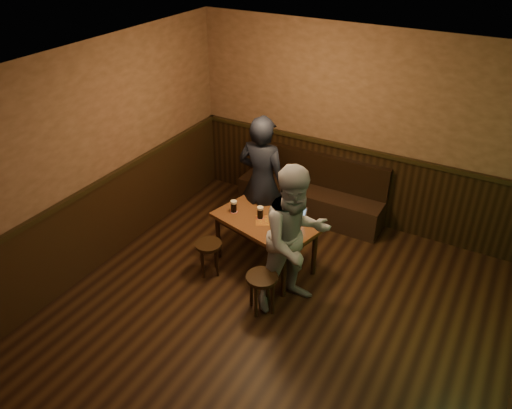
{
  "coord_description": "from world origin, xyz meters",
  "views": [
    {
      "loc": [
        1.88,
        -3.28,
        4.09
      ],
      "look_at": [
        -0.66,
        1.21,
        0.95
      ],
      "focal_mm": 35.0,
      "sensor_mm": 36.0,
      "label": 1
    }
  ],
  "objects_px": {
    "pint_right": "(293,230)",
    "person_suit": "(262,183)",
    "stool_left": "(209,249)",
    "laptop": "(293,217)",
    "person_grey": "(295,240)",
    "bench": "(311,196)",
    "stool_right": "(262,283)",
    "pub_table": "(265,227)",
    "pint_mid": "(260,212)",
    "pint_left": "(234,206)"
  },
  "relations": [
    {
      "from": "person_grey",
      "to": "pint_right",
      "type": "bearing_deg",
      "value": 62.93
    },
    {
      "from": "stool_left",
      "to": "laptop",
      "type": "relative_size",
      "value": 1.27
    },
    {
      "from": "bench",
      "to": "pint_left",
      "type": "distance_m",
      "value": 1.59
    },
    {
      "from": "pint_mid",
      "to": "pint_right",
      "type": "distance_m",
      "value": 0.55
    },
    {
      "from": "pub_table",
      "to": "stool_right",
      "type": "distance_m",
      "value": 0.87
    },
    {
      "from": "pint_right",
      "to": "pint_mid",
      "type": "bearing_deg",
      "value": 164.45
    },
    {
      "from": "person_grey",
      "to": "pint_mid",
      "type": "bearing_deg",
      "value": 90.43
    },
    {
      "from": "pint_mid",
      "to": "laptop",
      "type": "height_order",
      "value": "laptop"
    },
    {
      "from": "stool_left",
      "to": "pint_mid",
      "type": "relative_size",
      "value": 2.8
    },
    {
      "from": "stool_right",
      "to": "pint_mid",
      "type": "relative_size",
      "value": 3.04
    },
    {
      "from": "pub_table",
      "to": "pint_left",
      "type": "distance_m",
      "value": 0.48
    },
    {
      "from": "pint_mid",
      "to": "pint_left",
      "type": "bearing_deg",
      "value": -174.3
    },
    {
      "from": "pint_left",
      "to": "person_grey",
      "type": "relative_size",
      "value": 0.09
    },
    {
      "from": "pint_mid",
      "to": "stool_right",
      "type": "bearing_deg",
      "value": -59.59
    },
    {
      "from": "stool_left",
      "to": "pint_mid",
      "type": "height_order",
      "value": "pint_mid"
    },
    {
      "from": "pint_left",
      "to": "stool_left",
      "type": "bearing_deg",
      "value": -100.67
    },
    {
      "from": "stool_left",
      "to": "person_suit",
      "type": "relative_size",
      "value": 0.24
    },
    {
      "from": "pint_mid",
      "to": "person_suit",
      "type": "height_order",
      "value": "person_suit"
    },
    {
      "from": "bench",
      "to": "pint_right",
      "type": "distance_m",
      "value": 1.69
    },
    {
      "from": "pint_left",
      "to": "person_suit",
      "type": "height_order",
      "value": "person_suit"
    },
    {
      "from": "stool_right",
      "to": "laptop",
      "type": "relative_size",
      "value": 1.38
    },
    {
      "from": "bench",
      "to": "laptop",
      "type": "xyz_separation_m",
      "value": [
        0.3,
        -1.27,
        0.43
      ]
    },
    {
      "from": "person_suit",
      "to": "pint_right",
      "type": "bearing_deg",
      "value": 139.93
    },
    {
      "from": "bench",
      "to": "pint_right",
      "type": "xyz_separation_m",
      "value": [
        0.44,
        -1.56,
        0.46
      ]
    },
    {
      "from": "person_grey",
      "to": "stool_left",
      "type": "bearing_deg",
      "value": 126.02
    },
    {
      "from": "bench",
      "to": "pint_mid",
      "type": "relative_size",
      "value": 13.49
    },
    {
      "from": "pint_left",
      "to": "person_grey",
      "type": "height_order",
      "value": "person_grey"
    },
    {
      "from": "laptop",
      "to": "person_grey",
      "type": "relative_size",
      "value": 0.2
    },
    {
      "from": "pint_right",
      "to": "stool_right",
      "type": "bearing_deg",
      "value": -96.25
    },
    {
      "from": "stool_right",
      "to": "laptop",
      "type": "xyz_separation_m",
      "value": [
        -0.07,
        0.92,
        0.35
      ]
    },
    {
      "from": "pint_right",
      "to": "person_grey",
      "type": "xyz_separation_m",
      "value": [
        0.18,
        -0.33,
        0.13
      ]
    },
    {
      "from": "laptop",
      "to": "person_grey",
      "type": "xyz_separation_m",
      "value": [
        0.32,
        -0.62,
        0.15
      ]
    },
    {
      "from": "person_suit",
      "to": "person_grey",
      "type": "height_order",
      "value": "person_suit"
    },
    {
      "from": "pint_right",
      "to": "person_suit",
      "type": "height_order",
      "value": "person_suit"
    },
    {
      "from": "pint_mid",
      "to": "person_grey",
      "type": "distance_m",
      "value": 0.86
    },
    {
      "from": "stool_right",
      "to": "person_grey",
      "type": "height_order",
      "value": "person_grey"
    },
    {
      "from": "bench",
      "to": "pub_table",
      "type": "height_order",
      "value": "bench"
    },
    {
      "from": "pub_table",
      "to": "pint_right",
      "type": "relative_size",
      "value": 9.15
    },
    {
      "from": "pub_table",
      "to": "laptop",
      "type": "xyz_separation_m",
      "value": [
        0.3,
        0.17,
        0.15
      ]
    },
    {
      "from": "bench",
      "to": "person_grey",
      "type": "xyz_separation_m",
      "value": [
        0.62,
        -1.89,
        0.58
      ]
    },
    {
      "from": "stool_right",
      "to": "pint_right",
      "type": "bearing_deg",
      "value": 83.75
    },
    {
      "from": "stool_left",
      "to": "pint_right",
      "type": "xyz_separation_m",
      "value": [
        0.98,
        0.36,
        0.4
      ]
    },
    {
      "from": "pint_mid",
      "to": "bench",
      "type": "bearing_deg",
      "value": 86.54
    },
    {
      "from": "pub_table",
      "to": "person_suit",
      "type": "relative_size",
      "value": 0.77
    },
    {
      "from": "pint_right",
      "to": "person_grey",
      "type": "height_order",
      "value": "person_grey"
    },
    {
      "from": "stool_right",
      "to": "pint_mid",
      "type": "distance_m",
      "value": 0.98
    },
    {
      "from": "pint_right",
      "to": "person_suit",
      "type": "distance_m",
      "value": 0.95
    },
    {
      "from": "pub_table",
      "to": "pint_left",
      "type": "relative_size",
      "value": 8.82
    },
    {
      "from": "bench",
      "to": "stool_left",
      "type": "height_order",
      "value": "bench"
    },
    {
      "from": "pint_mid",
      "to": "person_suit",
      "type": "distance_m",
      "value": 0.51
    }
  ]
}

